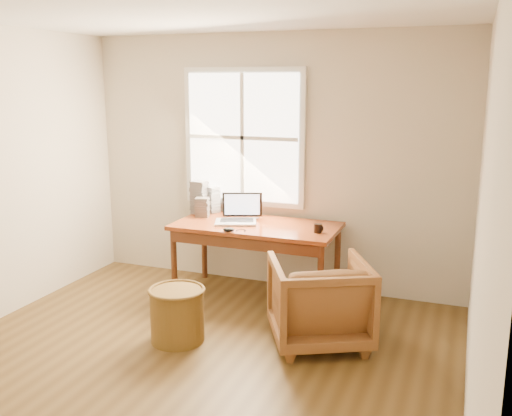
{
  "coord_description": "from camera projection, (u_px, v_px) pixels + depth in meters",
  "views": [
    {
      "loc": [
        1.91,
        -3.26,
        2.11
      ],
      "look_at": [
        0.05,
        1.65,
        0.95
      ],
      "focal_mm": 40.0,
      "sensor_mm": 36.0,
      "label": 1
    }
  ],
  "objects": [
    {
      "name": "room_shell",
      "position": [
        170.0,
        198.0,
        3.97
      ],
      "size": [
        4.04,
        4.54,
        2.64
      ],
      "color": "brown",
      "rests_on": "ground"
    },
    {
      "name": "desk",
      "position": [
        256.0,
        226.0,
        5.58
      ],
      "size": [
        1.6,
        0.8,
        0.04
      ],
      "primitive_type": "cube",
      "color": "brown",
      "rests_on": "room_shell"
    },
    {
      "name": "armchair",
      "position": [
        319.0,
        301.0,
        4.65
      ],
      "size": [
        1.04,
        1.05,
        0.72
      ],
      "primitive_type": "imported",
      "rotation": [
        0.0,
        0.0,
        3.61
      ],
      "color": "brown",
      "rests_on": "room_shell"
    },
    {
      "name": "wicker_stool",
      "position": [
        177.0,
        315.0,
        4.72
      ],
      "size": [
        0.55,
        0.55,
        0.44
      ],
      "primitive_type": "cylinder",
      "rotation": [
        0.0,
        0.0,
        -0.3
      ],
      "color": "brown",
      "rests_on": "room_shell"
    },
    {
      "name": "laptop",
      "position": [
        236.0,
        207.0,
        5.58
      ],
      "size": [
        0.55,
        0.57,
        0.32
      ],
      "primitive_type": null,
      "rotation": [
        0.0,
        0.0,
        0.36
      ],
      "color": "#A9ACB0",
      "rests_on": "desk"
    },
    {
      "name": "mouse",
      "position": [
        229.0,
        230.0,
        5.3
      ],
      "size": [
        0.13,
        0.1,
        0.04
      ],
      "primitive_type": "ellipsoid",
      "rotation": [
        0.0,
        0.0,
        0.34
      ],
      "color": "black",
      "rests_on": "desk"
    },
    {
      "name": "coffee_mug",
      "position": [
        318.0,
        228.0,
        5.25
      ],
      "size": [
        0.08,
        0.08,
        0.08
      ],
      "primitive_type": "cylinder",
      "rotation": [
        0.0,
        0.0,
        -0.09
      ],
      "color": "black",
      "rests_on": "desk"
    },
    {
      "name": "cd_stack_a",
      "position": [
        212.0,
        199.0,
        6.06
      ],
      "size": [
        0.18,
        0.17,
        0.28
      ],
      "primitive_type": "cube",
      "rotation": [
        0.0,
        0.0,
        -0.41
      ],
      "color": "silver",
      "rests_on": "desk"
    },
    {
      "name": "cd_stack_b",
      "position": [
        202.0,
        207.0,
        5.87
      ],
      "size": [
        0.15,
        0.14,
        0.2
      ],
      "primitive_type": "cube",
      "rotation": [
        0.0,
        0.0,
        0.21
      ],
      "color": "#2A2A30",
      "rests_on": "desk"
    },
    {
      "name": "cd_stack_c",
      "position": [
        199.0,
        197.0,
        5.99
      ],
      "size": [
        0.17,
        0.15,
        0.35
      ],
      "primitive_type": "cube",
      "rotation": [
        0.0,
        0.0,
        -0.1
      ],
      "color": "#95939F",
      "rests_on": "desk"
    },
    {
      "name": "cd_stack_d",
      "position": [
        237.0,
        208.0,
        5.94
      ],
      "size": [
        0.15,
        0.14,
        0.16
      ],
      "primitive_type": "cube",
      "rotation": [
        0.0,
        0.0,
        0.23
      ],
      "color": "silver",
      "rests_on": "desk"
    }
  ]
}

